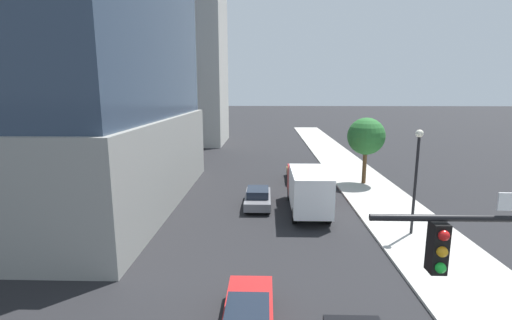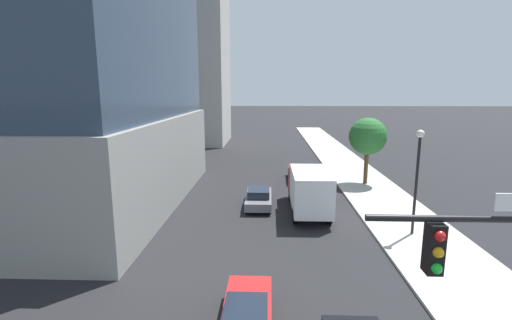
{
  "view_description": "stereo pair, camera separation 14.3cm",
  "coord_description": "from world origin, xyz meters",
  "px_view_note": "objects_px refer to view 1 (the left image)",
  "views": [
    {
      "loc": [
        -1.07,
        -2.57,
        8.42
      ],
      "look_at": [
        -1.57,
        15.0,
        5.04
      ],
      "focal_mm": 25.44,
      "sensor_mm": 36.0,
      "label": 1
    },
    {
      "loc": [
        -0.93,
        -2.56,
        8.42
      ],
      "look_at": [
        -1.57,
        15.0,
        5.04
      ],
      "focal_mm": 25.44,
      "sensor_mm": 36.0,
      "label": 2
    }
  ],
  "objects_px": {
    "street_tree": "(366,137)",
    "car_red": "(248,316)",
    "car_gold": "(297,174)",
    "box_truck": "(308,187)",
    "construction_building": "(178,39)",
    "car_gray": "(258,197)",
    "street_lamp": "(417,167)"
  },
  "relations": [
    {
      "from": "street_lamp",
      "to": "box_truck",
      "type": "xyz_separation_m",
      "value": [
        -5.64,
        4.08,
        -2.35
      ]
    },
    {
      "from": "street_lamp",
      "to": "car_red",
      "type": "bearing_deg",
      "value": -135.27
    },
    {
      "from": "street_lamp",
      "to": "car_gold",
      "type": "xyz_separation_m",
      "value": [
        -5.64,
        13.08,
        -3.43
      ]
    },
    {
      "from": "construction_building",
      "to": "box_truck",
      "type": "bearing_deg",
      "value": -63.86
    },
    {
      "from": "construction_building",
      "to": "street_tree",
      "type": "height_order",
      "value": "construction_building"
    },
    {
      "from": "construction_building",
      "to": "street_tree",
      "type": "xyz_separation_m",
      "value": [
        22.79,
        -26.67,
        -11.88
      ]
    },
    {
      "from": "street_tree",
      "to": "car_gray",
      "type": "xyz_separation_m",
      "value": [
        -9.46,
        -6.54,
        -3.72
      ]
    },
    {
      "from": "street_tree",
      "to": "car_gold",
      "type": "relative_size",
      "value": 1.32
    },
    {
      "from": "street_tree",
      "to": "car_gray",
      "type": "height_order",
      "value": "street_tree"
    },
    {
      "from": "car_gold",
      "to": "construction_building",
      "type": "bearing_deg",
      "value": 123.62
    },
    {
      "from": "street_tree",
      "to": "car_red",
      "type": "xyz_separation_m",
      "value": [
        -9.46,
        -20.86,
        -3.71
      ]
    },
    {
      "from": "car_red",
      "to": "car_gold",
      "type": "bearing_deg",
      "value": 80.95
    },
    {
      "from": "car_red",
      "to": "car_gray",
      "type": "xyz_separation_m",
      "value": [
        -0.0,
        14.33,
        -0.01
      ]
    },
    {
      "from": "car_red",
      "to": "box_truck",
      "type": "xyz_separation_m",
      "value": [
        3.53,
        13.16,
        1.09
      ]
    },
    {
      "from": "car_gold",
      "to": "box_truck",
      "type": "relative_size",
      "value": 0.62
    },
    {
      "from": "construction_building",
      "to": "car_gold",
      "type": "distance_m",
      "value": 34.21
    },
    {
      "from": "street_tree",
      "to": "car_gold",
      "type": "xyz_separation_m",
      "value": [
        -5.92,
        1.3,
        -3.71
      ]
    },
    {
      "from": "car_gray",
      "to": "box_truck",
      "type": "bearing_deg",
      "value": -18.24
    },
    {
      "from": "street_lamp",
      "to": "box_truck",
      "type": "bearing_deg",
      "value": 144.11
    },
    {
      "from": "construction_building",
      "to": "street_lamp",
      "type": "xyz_separation_m",
      "value": [
        22.5,
        -38.45,
        -12.15
      ]
    },
    {
      "from": "street_lamp",
      "to": "car_gold",
      "type": "distance_m",
      "value": 14.65
    },
    {
      "from": "box_truck",
      "to": "street_tree",
      "type": "bearing_deg",
      "value": 52.42
    },
    {
      "from": "street_tree",
      "to": "car_gold",
      "type": "height_order",
      "value": "street_tree"
    },
    {
      "from": "box_truck",
      "to": "construction_building",
      "type": "bearing_deg",
      "value": 116.14
    },
    {
      "from": "car_gold",
      "to": "box_truck",
      "type": "bearing_deg",
      "value": -90.0
    },
    {
      "from": "street_lamp",
      "to": "street_tree",
      "type": "bearing_deg",
      "value": 88.6
    },
    {
      "from": "street_tree",
      "to": "car_red",
      "type": "height_order",
      "value": "street_tree"
    },
    {
      "from": "car_gold",
      "to": "box_truck",
      "type": "xyz_separation_m",
      "value": [
        -0.0,
        -9.0,
        1.08
      ]
    },
    {
      "from": "car_red",
      "to": "box_truck",
      "type": "bearing_deg",
      "value": 74.98
    },
    {
      "from": "car_red",
      "to": "box_truck",
      "type": "relative_size",
      "value": 0.62
    },
    {
      "from": "car_gray",
      "to": "box_truck",
      "type": "relative_size",
      "value": 0.62
    },
    {
      "from": "construction_building",
      "to": "street_tree",
      "type": "distance_m",
      "value": 37.03
    }
  ]
}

